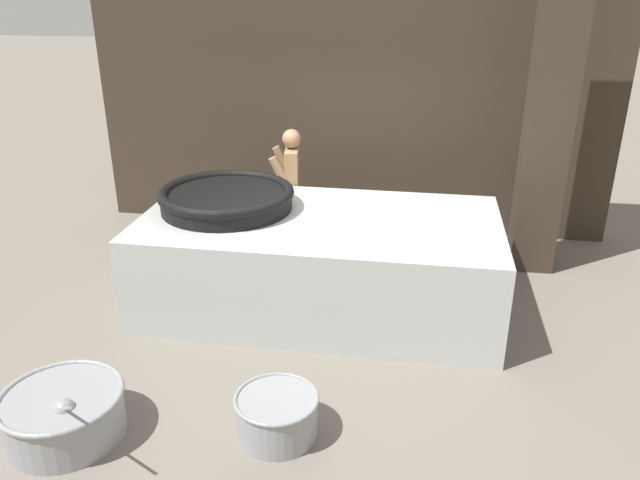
{
  "coord_description": "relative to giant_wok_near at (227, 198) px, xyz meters",
  "views": [
    {
      "loc": [
        1.01,
        -6.07,
        3.4
      ],
      "look_at": [
        0.0,
        0.0,
        0.78
      ],
      "focal_mm": 35.0,
      "sensor_mm": 36.0,
      "label": 1
    }
  ],
  "objects": [
    {
      "name": "ground_plane",
      "position": [
        1.05,
        -0.1,
        -1.16
      ],
      "size": [
        60.0,
        60.0,
        0.0
      ],
      "primitive_type": "plane",
      "color": "slate"
    },
    {
      "name": "back_wall",
      "position": [
        1.05,
        2.38,
        0.8
      ],
      "size": [
        7.13,
        0.24,
        3.92
      ],
      "primitive_type": "cube",
      "color": "#382D23",
      "rests_on": "ground_plane"
    },
    {
      "name": "support_pillar",
      "position": [
        3.5,
        1.36,
        0.8
      ],
      "size": [
        0.5,
        0.5,
        3.92
      ],
      "primitive_type": "cube",
      "color": "#382D23",
      "rests_on": "ground_plane"
    },
    {
      "name": "hearth_platform",
      "position": [
        1.05,
        -0.1,
        -0.65
      ],
      "size": [
        3.79,
        2.0,
        1.04
      ],
      "color": "#B2B7B7",
      "rests_on": "ground_plane"
    },
    {
      "name": "giant_wok_near",
      "position": [
        0.0,
        0.0,
        0.0
      ],
      "size": [
        1.48,
        1.48,
        0.24
      ],
      "color": "black",
      "rests_on": "hearth_platform"
    },
    {
      "name": "cook",
      "position": [
        0.48,
        1.18,
        -0.26
      ],
      "size": [
        0.42,
        0.64,
        1.67
      ],
      "rotation": [
        0.0,
        0.0,
        3.29
      ],
      "color": "#9E7551",
      "rests_on": "ground_plane"
    },
    {
      "name": "prep_bowl_vegetables",
      "position": [
        -0.6,
        -2.57,
        -0.94
      ],
      "size": [
        0.99,
        1.09,
        0.79
      ],
      "color": "gray",
      "rests_on": "ground_plane"
    },
    {
      "name": "prep_bowl_meat",
      "position": [
        1.07,
        -2.29,
        -0.97
      ],
      "size": [
        0.68,
        0.68,
        0.36
      ],
      "color": "gray",
      "rests_on": "ground_plane"
    }
  ]
}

